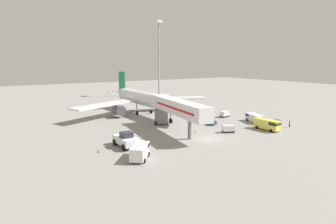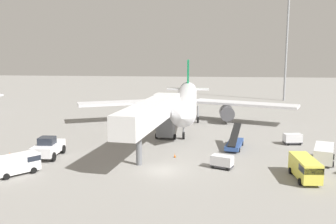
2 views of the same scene
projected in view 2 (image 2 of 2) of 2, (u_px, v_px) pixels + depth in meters
ground_plane at (161, 171)px, 41.92m from camera, size 300.00×300.00×0.00m
airplane_at_gate at (186, 101)px, 68.65m from camera, size 40.94×38.04×11.25m
jet_bridge at (152, 114)px, 48.96m from camera, size 5.95×21.30×6.84m
pushback_tug at (48, 148)px, 47.02m from camera, size 3.09×5.62×2.64m
belt_loader_truck at (234, 143)px, 51.32m from camera, size 3.07×6.27×2.98m
service_van_far_center at (324, 153)px, 45.11m from camera, size 3.74×5.79×1.95m
service_van_near_right at (17, 163)px, 40.59m from camera, size 4.60×4.93×2.15m
service_van_rear_left at (305, 168)px, 38.76m from camera, size 2.41×5.63×2.28m
baggage_cart_mid_right at (222, 161)px, 42.59m from camera, size 2.76×2.17×1.49m
baggage_cart_outer_left at (293, 139)px, 53.43m from camera, size 2.64×1.76×1.54m
safety_cone_alpha at (10, 155)px, 47.27m from camera, size 0.39×0.39×0.59m
safety_cone_bravo at (175, 156)px, 47.03m from camera, size 0.31×0.31×0.48m
apron_light_mast at (288, 21)px, 96.82m from camera, size 2.40×2.40×30.87m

